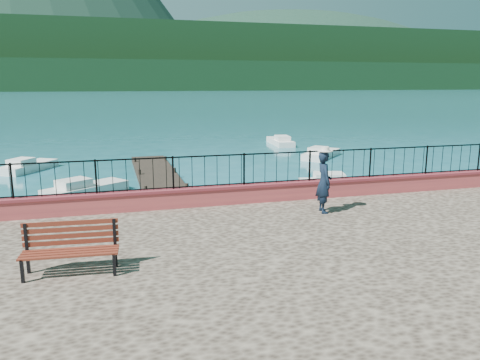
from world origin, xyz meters
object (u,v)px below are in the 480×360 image
park_bench (71,259)px  boat_5 (280,139)px  boat_0 (85,186)px  boat_2 (322,152)px  boat_3 (28,164)px  person (324,182)px  boat_1 (341,181)px

park_bench → boat_5: (14.12, 26.08, -1.10)m
boat_0 → boat_2: size_ratio=0.92×
boat_0 → boat_3: size_ratio=1.03×
boat_2 → boat_3: bearing=135.0°
person → boat_3: bearing=40.3°
boat_1 → person: bearing=-105.7°
boat_2 → boat_3: size_ratio=1.12×
boat_3 → boat_0: bearing=-123.2°
park_bench → boat_0: 12.26m
park_bench → boat_3: 19.50m
boat_1 → boat_0: bearing=-174.8°
boat_2 → boat_3: same height
person → boat_2: 18.01m
boat_3 → boat_5: bearing=-37.8°
boat_0 → boat_5: (14.42, 13.88, 0.00)m
boat_2 → boat_5: bearing=47.6°
boat_3 → boat_5: 19.10m
park_bench → boat_1: (11.19, 10.07, -1.10)m
boat_2 → park_bench: bearing=-171.8°
person → park_bench: bearing=120.3°
person → boat_1: (4.46, 7.29, -1.70)m
park_bench → boat_2: bearing=57.2°
boat_3 → park_bench: bearing=-138.3°
boat_0 → boat_3: (-3.37, 6.92, 0.00)m
boat_3 → person: bearing=-116.7°
boat_0 → boat_1: same height
boat_2 → boat_0: bearing=160.2°
park_bench → boat_2: 23.85m
person → boat_3: (-10.39, 16.35, -1.70)m
boat_0 → boat_1: (11.49, -2.14, 0.00)m
park_bench → boat_5: bearing=65.9°
park_bench → person: 7.30m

